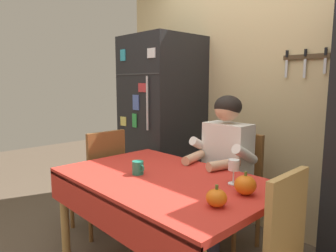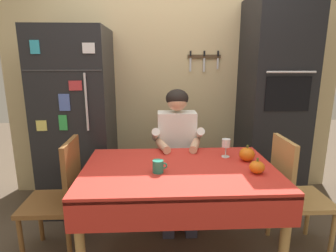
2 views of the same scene
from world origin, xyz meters
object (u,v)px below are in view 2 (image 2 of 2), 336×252
object	(u,v)px
chair_right_side	(293,190)
pumpkin_medium	(257,167)
chair_behind_person	(176,160)
refrigerator	(78,122)
dining_table	(179,179)
seated_person	(177,144)
chair_left_side	(60,194)
wine_glass	(226,144)
pumpkin_large	(247,154)
wall_oven	(273,105)
coffee_mug	(158,166)

from	to	relation	value
chair_right_side	pumpkin_medium	xyz separation A→B (m)	(-0.37, -0.18, 0.27)
chair_behind_person	refrigerator	bearing A→B (deg)	174.74
dining_table	chair_behind_person	distance (m)	0.81
seated_person	chair_left_side	distance (m)	1.08
refrigerator	wine_glass	distance (m)	1.50
chair_behind_person	chair_left_side	size ratio (longest dim) A/B	1.00
pumpkin_large	chair_left_side	bearing A→B (deg)	-178.71
pumpkin_large	chair_right_side	bearing A→B (deg)	-9.54
wall_oven	dining_table	bearing A→B (deg)	-138.69
coffee_mug	pumpkin_large	xyz separation A→B (m)	(0.69, 0.20, 0.01)
chair_behind_person	pumpkin_medium	world-z (taller)	chair_behind_person
dining_table	chair_behind_person	xyz separation A→B (m)	(0.03, 0.79, -0.14)
dining_table	chair_left_side	xyz separation A→B (m)	(-0.90, 0.10, -0.14)
coffee_mug	chair_left_side	bearing A→B (deg)	167.64
seated_person	chair_left_side	xyz separation A→B (m)	(-0.93, -0.50, -0.23)
dining_table	chair_behind_person	size ratio (longest dim) A/B	1.51
chair_behind_person	chair_right_side	size ratio (longest dim) A/B	1.00
chair_behind_person	wine_glass	bearing A→B (deg)	-57.39
refrigerator	dining_table	xyz separation A→B (m)	(0.95, -0.88, -0.24)
refrigerator	pumpkin_large	bearing A→B (deg)	-26.83
refrigerator	pumpkin_large	size ratio (longest dim) A/B	14.07
refrigerator	seated_person	xyz separation A→B (m)	(0.98, -0.28, -0.16)
refrigerator	chair_left_side	bearing A→B (deg)	-86.41
chair_left_side	wine_glass	distance (m)	1.34
chair_left_side	chair_right_side	distance (m)	1.80
wall_oven	dining_table	world-z (taller)	wall_oven
chair_behind_person	coffee_mug	distance (m)	0.92
refrigerator	wine_glass	xyz separation A→B (m)	(1.34, -0.65, -0.05)
pumpkin_large	wine_glass	bearing A→B (deg)	145.81
refrigerator	seated_person	distance (m)	1.03
pumpkin_medium	refrigerator	bearing A→B (deg)	146.09
wall_oven	seated_person	xyz separation A→B (m)	(-1.02, -0.32, -0.31)
chair_behind_person	chair_right_side	world-z (taller)	same
wall_oven	chair_right_side	bearing A→B (deg)	-99.93
chair_behind_person	wine_glass	xyz separation A→B (m)	(0.36, -0.56, 0.34)
seated_person	chair_left_side	bearing A→B (deg)	-151.60
dining_table	chair_right_side	size ratio (longest dim) A/B	1.51
seated_person	pumpkin_medium	bearing A→B (deg)	-55.28
chair_left_side	pumpkin_medium	xyz separation A→B (m)	(1.43, -0.21, 0.27)
coffee_mug	wine_glass	world-z (taller)	wine_glass
wine_glass	pumpkin_medium	world-z (taller)	wine_glass
dining_table	chair_right_side	bearing A→B (deg)	4.47
chair_behind_person	pumpkin_large	xyz separation A→B (m)	(0.50, -0.66, 0.28)
wall_oven	seated_person	world-z (taller)	wall_oven
chair_right_side	refrigerator	bearing A→B (deg)	156.29
pumpkin_large	pumpkin_medium	size ratio (longest dim) A/B	1.16
refrigerator	coffee_mug	xyz separation A→B (m)	(0.80, -0.95, -0.12)
seated_person	coffee_mug	xyz separation A→B (m)	(-0.19, -0.67, 0.05)
chair_behind_person	seated_person	xyz separation A→B (m)	(-0.00, -0.19, 0.23)
chair_behind_person	pumpkin_medium	distance (m)	1.06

